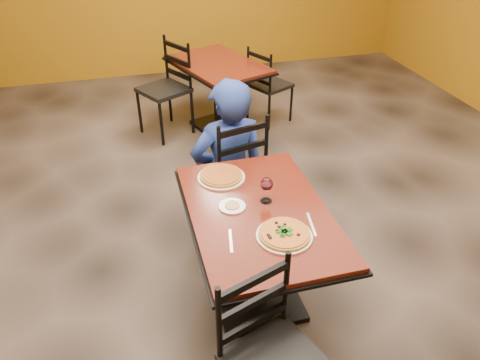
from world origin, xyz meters
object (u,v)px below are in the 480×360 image
object	(u,v)px
plate_far	(221,177)
pizza_far	(221,175)
plate_main	(284,236)
pizza_main	(284,234)
table_main	(258,236)
chair_second_right	(270,85)
table_second	(218,80)
diner	(229,153)
chair_main_far	(231,166)
chair_second_left	(164,90)
side_plate	(232,206)
wine_glass	(266,189)

from	to	relation	value
plate_far	pizza_far	size ratio (longest dim) A/B	1.11
plate_main	pizza_main	bearing A→B (deg)	0.00
table_main	chair_second_right	bearing A→B (deg)	70.27
table_second	diner	bearing A→B (deg)	-99.97
pizza_far	plate_far	bearing A→B (deg)	90.00
chair_second_right	plate_main	size ratio (longest dim) A/B	2.80
chair_main_far	chair_second_left	world-z (taller)	chair_second_left
diner	plate_main	size ratio (longest dim) A/B	3.92
table_second	plate_main	size ratio (longest dim) A/B	4.26
diner	pizza_far	world-z (taller)	diner
plate_main	diner	bearing A→B (deg)	91.02
pizza_far	side_plate	world-z (taller)	pizza_far
table_second	pizza_main	distance (m)	2.87
plate_far	plate_main	bearing A→B (deg)	-73.16
chair_second_left	wine_glass	size ratio (longest dim) A/B	5.57
plate_main	side_plate	world-z (taller)	same
chair_main_far	chair_second_right	bearing A→B (deg)	-131.31
diner	side_plate	world-z (taller)	diner
diner	side_plate	bearing A→B (deg)	73.61
chair_second_right	table_second	bearing A→B (deg)	63.83
chair_main_far	side_plate	size ratio (longest dim) A/B	6.02
table_main	chair_second_left	distance (m)	2.61
diner	table_main	bearing A→B (deg)	83.18
pizza_main	wine_glass	size ratio (longest dim) A/B	1.58
table_second	pizza_far	xyz separation A→B (m)	(-0.47, -2.19, 0.22)
wine_glass	chair_main_far	bearing A→B (deg)	90.15
chair_second_right	pizza_main	size ratio (longest dim) A/B	3.06
chair_main_far	side_plate	bearing A→B (deg)	62.89
chair_second_left	wine_glass	xyz separation A→B (m)	(0.33, -2.51, 0.34)
chair_second_right	diner	world-z (taller)	diner
chair_main_far	pizza_far	xyz separation A→B (m)	(-0.20, -0.55, 0.29)
wine_glass	plate_main	bearing A→B (deg)	-90.69
chair_second_left	pizza_main	world-z (taller)	chair_second_left
table_second	chair_second_right	distance (m)	0.61
table_second	chair_main_far	world-z (taller)	chair_main_far
chair_main_far	pizza_main	size ratio (longest dim) A/B	3.39
table_main	plate_main	world-z (taller)	plate_main
chair_second_left	plate_far	world-z (taller)	chair_second_left
chair_second_left	side_plate	distance (m)	2.53
pizza_far	table_main	bearing A→B (deg)	-71.48
plate_far	wine_glass	xyz separation A→B (m)	(0.20, -0.32, 0.08)
chair_main_far	side_plate	distance (m)	0.94
chair_main_far	chair_second_left	distance (m)	1.68
diner	plate_main	world-z (taller)	diner
table_main	side_plate	distance (m)	0.26
chair_main_far	plate_main	distance (m)	1.24
chair_second_right	side_plate	distance (m)	2.76
chair_second_right	pizza_main	xyz separation A→B (m)	(-0.87, -2.85, 0.34)
chair_second_right	plate_far	size ratio (longest dim) A/B	2.80
table_second	pizza_far	size ratio (longest dim) A/B	4.72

